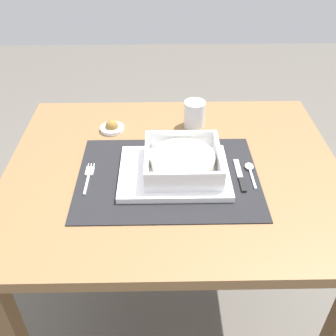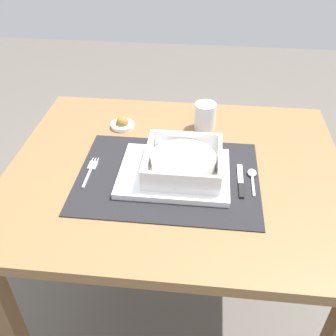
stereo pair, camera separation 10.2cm
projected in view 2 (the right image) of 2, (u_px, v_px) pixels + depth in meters
The scene contains 10 objects.
ground_plane at pixel (173, 317), 1.52m from camera, with size 6.00×6.00×0.00m, color #59544C.
dining_table at pixel (175, 196), 1.14m from camera, with size 0.92×0.76×0.73m.
placemat at pixel (168, 176), 1.04m from camera, with size 0.48×0.36×0.00m, color black.
serving_plate at pixel (175, 173), 1.03m from camera, with size 0.29×0.23×0.02m, color white.
porridge_bowl at pixel (183, 162), 1.02m from camera, with size 0.20×0.20×0.06m.
fork at pixel (91, 169), 1.06m from camera, with size 0.02×0.13×0.00m.
spoon at pixel (252, 175), 1.03m from camera, with size 0.02×0.11×0.01m.
butter_knife at pixel (241, 183), 1.01m from camera, with size 0.01×0.14×0.01m.
drinking_glass at pixel (205, 117), 1.21m from camera, with size 0.07×0.07×0.08m.
condiment_saucer at pixel (122, 124), 1.23m from camera, with size 0.07×0.07×0.04m.
Camera 2 is at (0.07, -0.85, 1.38)m, focal length 41.65 mm.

